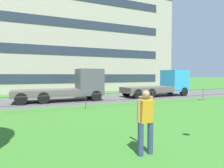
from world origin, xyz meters
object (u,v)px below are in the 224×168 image
object	(u,v)px
flatbed_truck_far_left	(164,84)
apartment_building_background	(41,43)
person_thrower	(145,120)
frisbee	(202,100)
flatbed_truck_far_right	(73,87)

from	to	relation	value
flatbed_truck_far_left	apartment_building_background	distance (m)	20.17
person_thrower	apartment_building_background	world-z (taller)	apartment_building_background
flatbed_truck_far_left	apartment_building_background	xyz separation A→B (m)	(-11.38, 15.52, 6.03)
frisbee	flatbed_truck_far_right	bearing A→B (deg)	98.59
person_thrower	frisbee	distance (m)	2.31
person_thrower	flatbed_truck_far_right	size ratio (longest dim) A/B	0.25
person_thrower	apartment_building_background	size ratio (longest dim) A/B	0.05
frisbee	flatbed_truck_far_left	size ratio (longest dim) A/B	0.05
apartment_building_background	frisbee	bearing A→B (deg)	-82.89
flatbed_truck_far_right	apartment_building_background	distance (m)	16.76
flatbed_truck_far_right	person_thrower	bearing A→B (deg)	-92.23
flatbed_truck_far_right	flatbed_truck_far_left	size ratio (longest dim) A/B	0.99
flatbed_truck_far_left	frisbee	bearing A→B (deg)	-123.61
person_thrower	flatbed_truck_far_left	distance (m)	15.83
frisbee	flatbed_truck_far_left	bearing A→B (deg)	56.39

